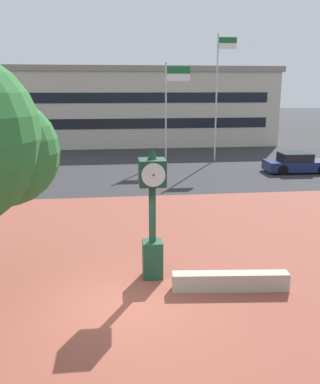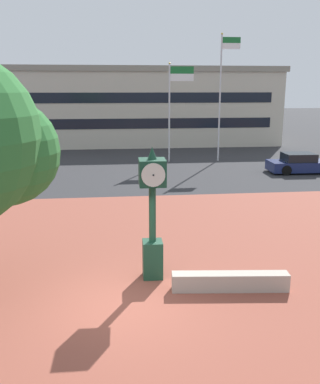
{
  "view_description": "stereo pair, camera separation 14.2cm",
  "coord_description": "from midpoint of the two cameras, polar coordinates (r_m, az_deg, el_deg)",
  "views": [
    {
      "loc": [
        -0.15,
        -9.94,
        5.44
      ],
      "look_at": [
        1.26,
        1.37,
        2.62
      ],
      "focal_mm": 39.71,
      "sensor_mm": 36.0,
      "label": 1
    },
    {
      "loc": [
        -0.01,
        -9.96,
        5.44
      ],
      "look_at": [
        1.26,
        1.37,
        2.62
      ],
      "focal_mm": 39.71,
      "sensor_mm": 36.0,
      "label": 2
    }
  ],
  "objects": [
    {
      "name": "ground_plane",
      "position": [
        11.34,
        -6.02,
        -14.85
      ],
      "size": [
        200.0,
        200.0,
        0.0
      ],
      "primitive_type": "plane",
      "color": "#2D2D30"
    },
    {
      "name": "street_lamp_post",
      "position": [
        31.22,
        -20.34,
        10.51
      ],
      "size": [
        0.36,
        0.36,
        6.61
      ],
      "color": "#4C4C51",
      "rests_on": "ground"
    },
    {
      "name": "street_clock",
      "position": [
        12.06,
        -1.37,
        -2.67
      ],
      "size": [
        0.75,
        0.86,
        3.86
      ],
      "rotation": [
        0.0,
        0.0,
        -0.02
      ],
      "color": "#19422D",
      "rests_on": "ground"
    },
    {
      "name": "flagpole_secondary",
      "position": [
        32.24,
        7.69,
        13.46
      ],
      "size": [
        1.44,
        0.14,
        9.19
      ],
      "color": "silver",
      "rests_on": "ground"
    },
    {
      "name": "civic_building",
      "position": [
        45.28,
        -3.4,
        11.63
      ],
      "size": [
        26.39,
        13.96,
        7.29
      ],
      "color": "beige",
      "rests_on": "ground"
    },
    {
      "name": "car_street_near",
      "position": [
        29.26,
        17.79,
        3.66
      ],
      "size": [
        4.3,
        2.03,
        1.28
      ],
      "rotation": [
        0.0,
        0.0,
        4.68
      ],
      "color": "navy",
      "rests_on": "ground"
    },
    {
      "name": "planter_wall",
      "position": [
        12.07,
        9.08,
        -11.76
      ],
      "size": [
        3.22,
        0.71,
        0.5
      ],
      "primitive_type": "cube",
      "rotation": [
        0.0,
        0.0,
        -0.1
      ],
      "color": "#ADA393",
      "rests_on": "ground"
    },
    {
      "name": "plaza_brick_paving",
      "position": [
        14.55,
        -6.32,
        -8.12
      ],
      "size": [
        44.0,
        15.09,
        0.01
      ],
      "primitive_type": "cube",
      "color": "brown",
      "rests_on": "ground"
    },
    {
      "name": "flagpole_primary",
      "position": [
        31.55,
        1.15,
        12.02
      ],
      "size": [
        1.83,
        0.14,
        7.16
      ],
      "color": "silver",
      "rests_on": "ground"
    }
  ]
}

